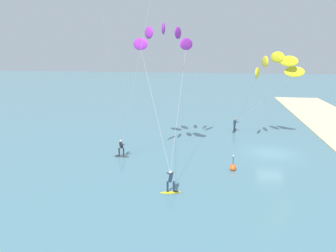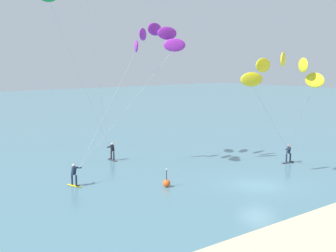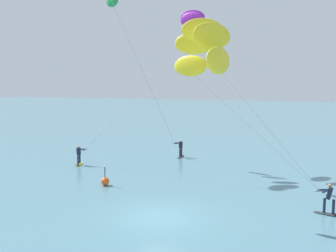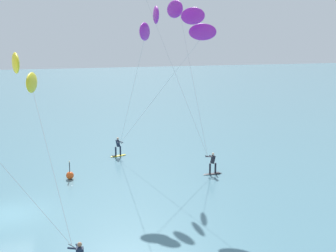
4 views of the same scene
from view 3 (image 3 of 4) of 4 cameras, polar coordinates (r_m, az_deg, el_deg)
The scene contains 4 objects.
ground_plane at distance 18.87m, azimuth -1.27°, elevation -14.44°, with size 240.00×240.00×0.00m, color slate.
kitesurfer_nearshore at distance 16.78m, azimuth 6.42°, elevation 11.48°, with size 8.93×6.90×9.82m.
kitesurfer_mid_water at distance 28.36m, azimuth 3.22°, elevation 14.84°, with size 10.97×5.91×12.44m.
marker_buoy at distance 24.47m, azimuth -10.11°, elevation -8.74°, with size 0.56×0.56×1.38m.
Camera 3 is at (6.47, -16.32, 6.91)m, focal length 37.82 mm.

